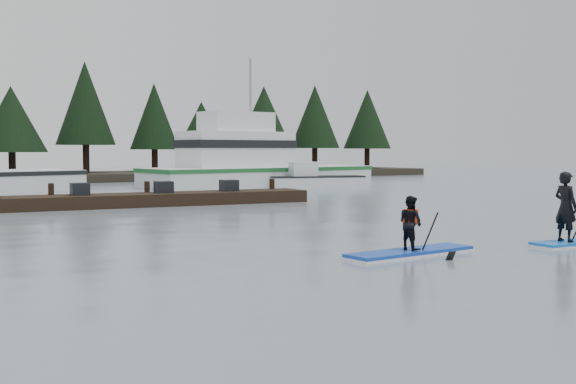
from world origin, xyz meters
TOP-DOWN VIEW (x-y plane):
  - ground at (0.00, 0.00)m, footprint 160.00×160.00m
  - far_shore at (0.00, 42.00)m, footprint 70.00×8.00m
  - treeline at (0.00, 42.00)m, footprint 60.00×4.00m
  - fishing_boat_medium at (11.55, 28.55)m, footprint 16.19×6.16m
  - skiff at (14.26, 25.40)m, footprint 6.22×3.21m
  - floating_dock at (-1.20, 16.63)m, footprint 15.90×3.57m
  - buoy_b at (-3.49, 20.39)m, footprint 0.57×0.57m
  - buoy_c at (12.99, 25.15)m, footprint 0.57×0.57m
  - paddleboard_solo at (-0.60, -0.16)m, footprint 3.38×1.16m

SIDE VIEW (x-z plane):
  - ground at x=0.00m, z-range 0.00..0.00m
  - treeline at x=0.00m, z-range -4.00..4.00m
  - buoy_b at x=-3.49m, z-range -0.28..0.28m
  - buoy_c at x=12.99m, z-range -0.29..0.29m
  - floating_dock at x=-1.20m, z-range 0.00..0.53m
  - far_shore at x=0.00m, z-range 0.00..0.60m
  - skiff at x=14.26m, z-range 0.00..0.70m
  - paddleboard_solo at x=-0.60m, z-range -0.50..1.32m
  - fishing_boat_medium at x=11.55m, z-range -3.94..5.28m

